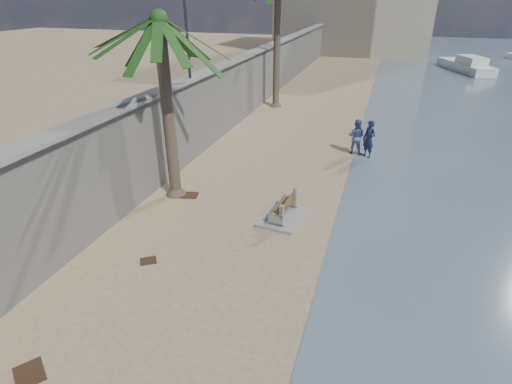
# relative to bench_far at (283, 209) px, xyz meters

# --- Properties ---
(seawall) EXTENTS (0.45, 70.00, 3.50)m
(seawall) POSITION_rel_bench_far_xyz_m (-5.44, 12.33, 1.41)
(seawall) COLOR gray
(seawall) RESTS_ON ground_plane
(wall_cap) EXTENTS (0.80, 70.00, 0.12)m
(wall_cap) POSITION_rel_bench_far_xyz_m (-5.44, 12.33, 3.21)
(wall_cap) COLOR gray
(wall_cap) RESTS_ON seawall
(bench_far) EXTENTS (1.44, 1.98, 0.79)m
(bench_far) POSITION_rel_bench_far_xyz_m (0.00, 0.00, 0.00)
(bench_far) COLOR gray
(bench_far) RESTS_ON ground_plane
(palm_mid) EXTENTS (5.00, 5.00, 7.09)m
(palm_mid) POSITION_rel_bench_far_xyz_m (-4.33, 0.49, 5.77)
(palm_mid) COLOR brown
(palm_mid) RESTS_ON ground_plane
(streetlight) EXTENTS (0.28, 0.28, 5.12)m
(streetlight) POSITION_rel_bench_far_xyz_m (-5.34, 4.33, 6.30)
(streetlight) COLOR #2D2D33
(streetlight) RESTS_ON wall_cap
(person_a) EXTENTS (0.87, 0.85, 2.02)m
(person_a) POSITION_rel_bench_far_xyz_m (2.35, 6.66, 0.67)
(person_a) COLOR #15223A
(person_a) RESTS_ON ground_plane
(person_b) EXTENTS (1.02, 0.86, 1.86)m
(person_b) POSITION_rel_bench_far_xyz_m (1.75, 7.00, 0.59)
(person_b) COLOR #485A96
(person_b) RESTS_ON ground_plane
(yacht_far) EXTENTS (4.66, 7.66, 1.50)m
(yacht_far) POSITION_rel_bench_far_xyz_m (9.84, 32.95, 0.01)
(yacht_far) COLOR silver
(yacht_far) RESTS_ON bay_water
(debris_b) EXTENTS (0.87, 0.84, 0.03)m
(debris_b) POSITION_rel_bench_far_xyz_m (-3.33, -7.66, -0.33)
(debris_b) COLOR #382616
(debris_b) RESTS_ON ground_plane
(debris_c) EXTENTS (0.78, 0.68, 0.03)m
(debris_c) POSITION_rel_bench_far_xyz_m (-3.81, 0.53, -0.33)
(debris_c) COLOR #382616
(debris_c) RESTS_ON ground_plane
(debris_d) EXTENTS (0.58, 0.55, 0.03)m
(debris_d) POSITION_rel_bench_far_xyz_m (-3.07, -3.58, -0.33)
(debris_d) COLOR #382616
(debris_d) RESTS_ON ground_plane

